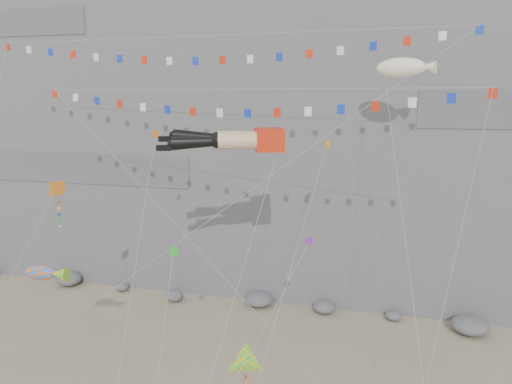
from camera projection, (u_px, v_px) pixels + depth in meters
The scene contains 13 objects.
cliff at pixel (292, 42), 55.61m from camera, with size 80.00×28.00×50.00m, color slate.
talus_boulders at pixel (259, 300), 46.00m from camera, with size 60.00×3.00×1.20m, color slate, non-canonical shape.
legs_kite at pixel (235, 140), 31.19m from camera, with size 8.05×14.41×20.90m.
flag_banner_upper at pixel (208, 36), 34.18m from camera, with size 34.29×13.83×29.58m.
flag_banner_lower at pixel (233, 90), 31.10m from camera, with size 29.12×9.56×23.52m.
harlequin_kite at pixel (57, 189), 31.60m from camera, with size 6.49×6.56×15.32m.
fish_windsock at pixel (41, 273), 31.94m from camera, with size 6.32×5.69×10.37m.
delta_kite at pixel (245, 363), 25.97m from camera, with size 4.72×6.83×8.98m.
blimp_windsock at pixel (401, 68), 35.20m from camera, with size 4.83×17.19×26.40m.
small_kite_a at pixel (155, 140), 34.36m from camera, with size 3.68×14.44×21.65m.
small_kite_b at pixel (307, 246), 30.56m from camera, with size 5.20×9.75×14.50m.
small_kite_c at pixel (173, 254), 28.92m from camera, with size 1.64×7.33×12.19m.
small_kite_d at pixel (326, 150), 33.67m from camera, with size 3.40×17.06×22.94m.
Camera 1 is at (10.55, -24.96, 19.12)m, focal length 35.00 mm.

